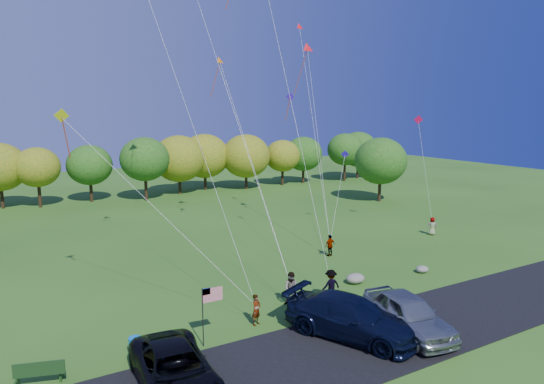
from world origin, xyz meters
The scene contains 16 objects.
ground centered at (0.00, 0.00, 0.00)m, with size 140.00×140.00×0.00m, color #2B5919.
asphalt_lane centered at (0.00, -4.00, 0.03)m, with size 44.00×6.00×0.06m, color black.
treeline centered at (-0.60, 35.57, 4.78)m, with size 75.96×27.15×8.62m.
minivan_dark centered at (-9.40, -3.39, 0.87)m, with size 2.70×5.86×1.63m, color black.
minivan_navy centered at (-0.74, -3.26, 1.00)m, with size 2.63×6.48×1.88m, color black.
minivan_silver centered at (1.88, -4.30, 1.00)m, with size 2.22×5.51×1.88m, color gray.
flyer_a centered at (-3.97, 0.18, 0.79)m, with size 0.58×0.38×1.58m, color #4C4C59.
flyer_b centered at (-1.14, 1.35, 0.94)m, with size 0.92×0.71×1.89m, color #4C4C59.
flyer_c centered at (1.13, 0.83, 0.90)m, with size 1.16×0.67×1.80m, color #4C4C59.
flyer_d centered at (6.14, 7.62, 0.80)m, with size 0.94×0.39×1.61m, color #4C4C59.
flyer_e centered at (17.34, 8.11, 0.78)m, with size 0.76×0.49×1.55m, color #4C4C59.
park_bench centered at (-13.87, -0.43, 0.56)m, with size 1.85×0.84×1.05m.
trash_barrel centered at (-10.02, 0.15, 0.41)m, with size 0.55×0.55×0.82m, color blue.
flag_assembly centered at (-6.81, -0.58, 2.09)m, with size 1.02×0.66×2.76m.
boulder_near centered at (4.11, 2.27, 0.31)m, with size 1.23×0.96×0.61m, color gray.
boulder_far centered at (9.23, 1.62, 0.23)m, with size 0.88×0.73×0.46m, color gray.
Camera 1 is at (-14.69, -19.98, 10.68)m, focal length 32.00 mm.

